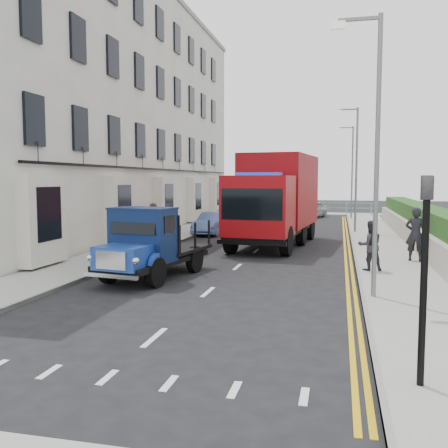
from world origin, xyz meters
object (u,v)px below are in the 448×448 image
lamp_mid (354,162)px  parked_car_front (142,245)px  lamp_far (351,167)px  bedford_lorry (146,247)px  red_lorry (276,197)px  lamp_near (372,140)px  pedestrian_east_near (415,234)px

lamp_mid → parked_car_front: lamp_mid is taller
lamp_far → parked_car_front: bearing=-109.5°
bedford_lorry → parked_car_front: bearing=124.0°
bedford_lorry → red_lorry: 9.56m
red_lorry → parked_car_front: red_lorry is taller
bedford_lorry → lamp_far: bearing=84.9°
lamp_near → parked_car_front: size_ratio=1.80×
lamp_mid → parked_car_front: bearing=-123.2°
pedestrian_east_near → lamp_far: bearing=-69.0°
bedford_lorry → parked_car_front: size_ratio=1.23×
lamp_near → red_lorry: lamp_near is taller
bedford_lorry → lamp_near: bearing=-0.5°
lamp_mid → bedford_lorry: (-6.41, -14.89, -3.00)m
lamp_far → parked_car_front: size_ratio=1.80×
lamp_far → parked_car_front: lamp_far is taller
pedestrian_east_near → lamp_mid: bearing=-63.6°
red_lorry → pedestrian_east_near: 7.02m
lamp_near → lamp_mid: (0.00, 16.00, 0.00)m
red_lorry → parked_car_front: bearing=-118.8°
lamp_mid → pedestrian_east_near: (1.92, -10.00, -2.91)m
lamp_far → pedestrian_east_near: size_ratio=3.61×
lamp_far → bedford_lorry: (-6.41, -24.89, -3.00)m
lamp_far → red_lorry: bearing=-102.9°
lamp_near → red_lorry: size_ratio=0.85×
lamp_near → red_lorry: (-3.61, 10.17, -1.77)m
lamp_mid → pedestrian_east_near: lamp_mid is taller
lamp_near → parked_car_front: bearing=152.2°
red_lorry → lamp_mid: bearing=63.9°
lamp_far → parked_car_front: 23.48m
lamp_far → red_lorry: size_ratio=0.85×
lamp_mid → bedford_lorry: 16.48m
red_lorry → pedestrian_east_near: (5.54, -4.16, -1.14)m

